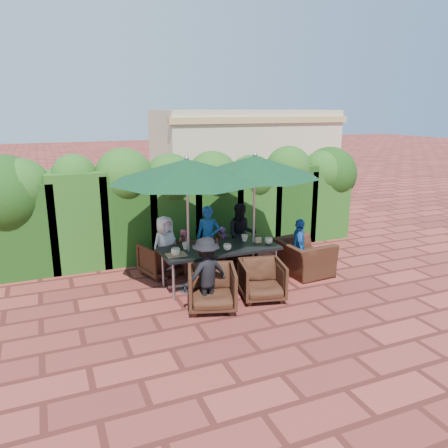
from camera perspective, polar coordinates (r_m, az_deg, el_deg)
name	(u,v)px	position (r m, az deg, el deg)	size (l,w,h in m)	color
ground	(233,287)	(8.27, 1.12, -8.24)	(80.00, 80.00, 0.00)	maroon
dining_table	(220,251)	(8.13, -0.58, -3.56)	(2.20, 0.90, 0.75)	black
umbrella_left	(187,170)	(7.58, -4.88, 6.99)	(2.69, 2.69, 2.46)	gray
umbrella_right	(255,166)	(8.13, 4.04, 7.53)	(2.44, 2.44, 2.46)	gray
chair_far_left	(161,257)	(8.84, -8.25, -4.29)	(0.72, 0.67, 0.74)	black
chair_far_mid	(202,251)	(8.94, -2.87, -3.59)	(0.81, 0.76, 0.83)	black
chair_far_right	(240,249)	(9.31, 2.14, -3.27)	(0.68, 0.64, 0.70)	black
chair_near_left	(212,286)	(7.29, -1.60, -8.12)	(0.78, 0.73, 0.80)	black
chair_near_right	(262,278)	(7.69, 4.99, -7.09)	(0.73, 0.68, 0.75)	black
chair_end_right	(303,252)	(8.92, 10.33, -3.58)	(1.05, 0.69, 0.92)	black
adult_far_left	(165,246)	(8.70, -7.69, -2.90)	(0.60, 0.36, 1.22)	silver
adult_far_mid	(208,238)	(8.94, -2.09, -1.91)	(0.48, 0.39, 1.34)	#1D539D
adult_far_right	(241,234)	(9.25, 2.28, -1.36)	(0.64, 0.39, 1.33)	black
adult_near_left	(206,274)	(7.20, -2.36, -6.53)	(0.79, 0.36, 1.24)	black
adult_end_right	(299,247)	(8.84, 9.75, -2.97)	(0.67, 0.34, 1.14)	#1D539D
child_left	(185,249)	(9.13, -5.18, -3.25)	(0.30, 0.24, 0.83)	#E14F71
child_right	(223,246)	(9.32, -0.14, -2.85)	(0.29, 0.24, 0.82)	purple
pedestrian_a	(226,196)	(12.45, 0.29, 3.74)	(1.58, 0.56, 1.69)	#258933
pedestrian_b	(256,196)	(12.87, 4.15, 3.68)	(0.73, 0.45, 1.52)	#E14F71
pedestrian_c	(271,189)	(13.17, 6.22, 4.56)	(1.17, 0.53, 1.82)	gray
cup_a	(176,252)	(7.70, -6.34, -3.62)	(0.16, 0.16, 0.13)	beige
cup_b	(186,246)	(8.01, -5.01, -2.87)	(0.13, 0.13, 0.13)	beige
cup_c	(227,247)	(7.92, 0.43, -3.04)	(0.15, 0.15, 0.12)	beige
cup_d	(245,238)	(8.47, 2.72, -1.84)	(0.13, 0.13, 0.13)	beige
cup_e	(269,241)	(8.35, 5.85, -2.18)	(0.15, 0.15, 0.12)	beige
ketchup_bottle	(212,242)	(8.14, -1.55, -2.37)	(0.04, 0.04, 0.17)	#B20C0A
sauce_bottle	(217,243)	(8.09, -0.91, -2.47)	(0.04, 0.04, 0.17)	#4C230C
serving_tray	(176,255)	(7.72, -6.26, -4.01)	(0.35, 0.25, 0.02)	#A0774D
number_block_left	(210,247)	(7.96, -1.87, -3.03)	(0.12, 0.06, 0.10)	#DDB571
number_block_right	(258,240)	(8.40, 4.49, -2.10)	(0.12, 0.06, 0.10)	#DDB571
hedge_wall	(185,196)	(9.91, -5.08, 3.71)	(9.10, 1.60, 2.46)	#14350E
building	(244,157)	(15.51, 2.59, 8.77)	(6.20, 3.08, 3.20)	beige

